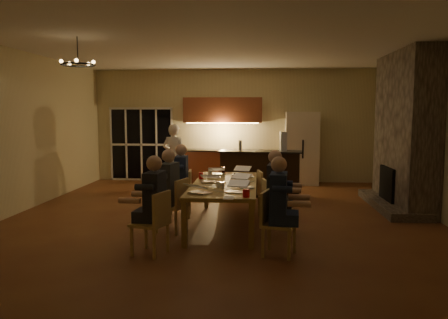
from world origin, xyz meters
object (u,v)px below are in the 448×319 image
chair_right_mid (277,207)px  redcup_mid (201,176)px  laptop_f (241,170)px  bar_island (260,173)px  plate_far (248,177)px  bar_bottle (240,145)px  laptop_d (239,178)px  chair_left_far (180,194)px  chair_right_far (270,194)px  dining_table (225,204)px  plate_left (197,192)px  mug_mid (236,175)px  person_left_near (155,204)px  person_left_far (181,180)px  can_silver (222,186)px  standing_person (174,156)px  chandelier (78,65)px  person_right_near (278,206)px  mug_front (219,184)px  laptop_a (200,186)px  redcup_near (246,193)px  chair_left_near (150,223)px  person_left_mid (169,191)px  laptop_c (211,176)px  can_cola (223,170)px  plate_near (247,188)px  laptop_e (216,169)px  bar_blender (283,141)px  chair_left_mid (171,205)px  refrigerator (302,148)px

chair_right_mid → redcup_mid: (-1.37, 0.89, 0.37)m
chair_right_mid → laptop_f: 1.63m
bar_island → plate_far: 2.11m
bar_bottle → laptop_d: bearing=-88.1°
chair_left_far → chair_right_far: bearing=85.7°
dining_table → plate_left: plate_left is taller
bar_island → plate_left: size_ratio=8.75×
mug_mid → person_left_near: bearing=-115.1°
person_left_far → can_silver: size_ratio=11.50×
person_left_near → plate_far: person_left_near is taller
standing_person → can_silver: bearing=120.2°
standing_person → chandelier: chandelier is taller
person_right_near → mug_front: (-0.93, 1.10, 0.11)m
laptop_a → redcup_near: bearing=-166.1°
chair_right_mid → person_left_far: bearing=47.2°
dining_table → person_left_far: bearing=144.0°
chair_left_near → laptop_f: size_ratio=2.78×
laptop_f → plate_left: laptop_f is taller
bar_island → chair_left_far: bar_island is taller
redcup_mid → plate_far: bearing=19.5°
person_left_mid → plate_left: (0.53, -0.47, 0.07)m
chandelier → laptop_f: 3.54m
redcup_mid → chair_left_near: bearing=-102.0°
redcup_mid → person_right_near: bearing=-56.4°
laptop_a → laptop_d: (0.55, 0.89, 0.00)m
laptop_c → redcup_mid: 0.43m
bar_island → bar_bottle: size_ratio=8.07×
can_cola → laptop_c: bearing=-95.2°
mug_front → mug_mid: (0.23, 1.08, 0.00)m
plate_far → bar_bottle: 2.19m
dining_table → plate_near: bearing=-51.9°
chair_left_far → laptop_e: laptop_e is taller
laptop_a → person_right_near: bearing=-171.1°
chair_left_far → can_silver: chair_left_far is taller
chair_right_mid → plate_far: (-0.50, 1.20, 0.31)m
bar_bottle → bar_blender: 1.03m
laptop_e → chair_right_far: bearing=151.7°
laptop_a → plate_near: 0.86m
laptop_a → bar_blender: size_ratio=0.70×
chair_left_near → plate_near: (1.32, 1.17, 0.31)m
laptop_c → redcup_mid: bearing=-55.5°
plate_near → plate_far: bearing=90.2°
chair_left_far → plate_near: chair_left_far is taller
redcup_mid → chair_right_mid: bearing=-33.1°
chair_left_far → chair_right_mid: size_ratio=1.00×
standing_person → redcup_near: bearing=121.8°
chair_left_mid → laptop_d: laptop_d is taller
person_left_mid → can_silver: 0.92m
refrigerator → bar_blender: size_ratio=4.40×
laptop_e → redcup_mid: 0.66m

